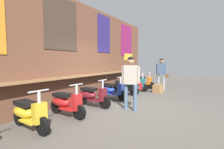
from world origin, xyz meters
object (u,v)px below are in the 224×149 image
Objects in this scene: scooter_maroon at (91,95)px; scooter_black at (123,87)px; scooter_orange at (142,81)px; scooter_blue at (111,90)px; merchandise_crate at (158,89)px; scooter_yellow at (28,113)px; shopper_with_handbag at (131,78)px; shopper_browsing at (162,71)px; scooter_teal at (134,84)px; scooter_red at (65,103)px.

scooter_maroon and scooter_black have the same top height.
scooter_blue is at bearing -86.11° from scooter_orange.
merchandise_crate is at bearing 71.25° from scooter_maroon.
scooter_yellow is 0.81× the size of shopper_with_handbag.
shopper_browsing reaches higher than scooter_blue.
scooter_maroon is at bearing 93.27° from scooter_yellow.
scooter_orange is (1.13, 0.00, 0.00)m from scooter_teal.
scooter_black is at bearing 93.27° from scooter_yellow.
shopper_browsing reaches higher than scooter_yellow.
scooter_yellow is 2.91× the size of merchandise_crate.
scooter_teal is 3.62m from shopper_with_handbag.
scooter_blue is at bearing 92.61° from scooter_red.
shopper_with_handbag reaches higher than scooter_teal.
scooter_yellow is 3.59m from scooter_blue.
scooter_teal is 0.81× the size of shopper_browsing.
scooter_black is (3.59, 0.00, 0.00)m from scooter_red.
scooter_blue and scooter_orange have the same top height.
scooter_orange is (5.93, -0.00, 0.00)m from scooter_red.
shopper_with_handbag is (0.31, -1.38, 0.67)m from scooter_maroon.
scooter_blue is at bearing -94.54° from scooter_teal.
scooter_red is 1.00× the size of scooter_black.
scooter_maroon is at bearing -86.11° from scooter_orange.
scooter_red and scooter_orange have the same top height.
scooter_orange is (7.05, -0.00, 0.00)m from scooter_yellow.
scooter_orange is at bearing 85.47° from scooter_teal.
shopper_browsing is (3.48, -1.14, 0.68)m from scooter_blue.
scooter_blue and scooter_black have the same top height.
shopper_browsing is (5.95, -1.14, 0.68)m from scooter_red.
scooter_maroon is 2.91× the size of merchandise_crate.
scooter_yellow is 7.19m from shopper_browsing.
shopper_with_handbag reaches higher than scooter_red.
scooter_blue is (3.59, 0.00, 0.00)m from scooter_yellow.
scooter_blue is 2.79m from merchandise_crate.
scooter_teal and scooter_orange have the same top height.
scooter_yellow and scooter_blue have the same top height.
scooter_maroon is 4.93m from shopper_browsing.
scooter_black is at bearing -94.54° from scooter_teal.
scooter_red is 2.47m from scooter_blue.
scooter_orange is at bearing 52.40° from merchandise_crate.
merchandise_crate is (3.75, -1.26, -0.19)m from scooter_maroon.
scooter_red is at bearing -90.13° from scooter_maroon.
shopper_with_handbag is at bearing -71.73° from scooter_teal.
scooter_blue is 1.81m from shopper_with_handbag.
scooter_blue is 1.00× the size of scooter_orange.
scooter_black is at bearing 157.44° from shopper_browsing.
scooter_yellow is 5.92m from scooter_teal.
scooter_red is 1.00× the size of scooter_blue.
merchandise_crate is at bearing 78.31° from scooter_red.
scooter_teal is at bearing 92.61° from scooter_red.
shopper_with_handbag is (-3.28, -1.38, 0.67)m from scooter_teal.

